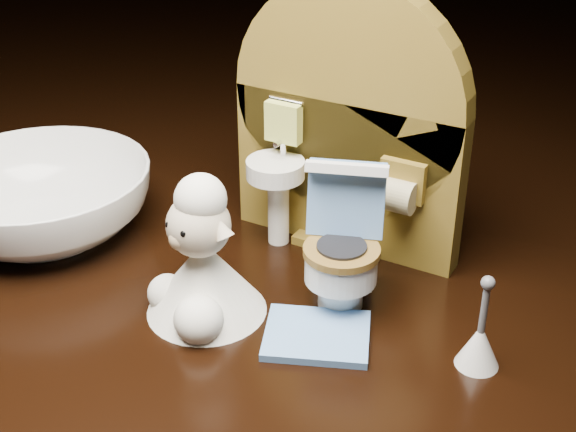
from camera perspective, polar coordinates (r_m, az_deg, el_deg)
name	(u,v)px	position (r m, az deg, el deg)	size (l,w,h in m)	color
backdrop_panel	(346,135)	(0.43, 4.16, 5.74)	(0.13, 0.05, 0.15)	brown
toy_toilet	(343,251)	(0.40, 3.96, -2.49)	(0.04, 0.05, 0.07)	white
bath_mat	(317,335)	(0.38, 2.07, -8.48)	(0.05, 0.04, 0.00)	#5F8DCA
toilet_brush	(479,342)	(0.37, 13.45, -8.73)	(0.02, 0.02, 0.05)	white
plush_lamb	(202,267)	(0.39, -6.15, -3.63)	(0.06, 0.06, 0.08)	white
ceramic_bowl	(42,201)	(0.48, -17.11, 1.06)	(0.13, 0.13, 0.04)	white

